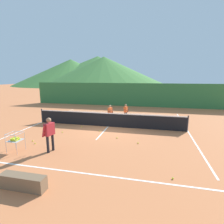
% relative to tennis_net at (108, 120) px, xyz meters
% --- Properties ---
extents(ground_plane, '(120.00, 120.00, 0.00)m').
position_rel_tennis_net_xyz_m(ground_plane, '(0.00, 0.00, -0.50)').
color(ground_plane, '#C67042').
extents(line_baseline_near, '(10.48, 0.08, 0.01)m').
position_rel_tennis_net_xyz_m(line_baseline_near, '(0.00, -6.10, -0.50)').
color(line_baseline_near, white).
rests_on(line_baseline_near, ground).
extents(line_baseline_far, '(10.48, 0.08, 0.01)m').
position_rel_tennis_net_xyz_m(line_baseline_far, '(0.00, 4.89, -0.50)').
color(line_baseline_far, white).
rests_on(line_baseline_far, ground).
extents(line_sideline_west, '(0.08, 10.99, 0.01)m').
position_rel_tennis_net_xyz_m(line_sideline_west, '(-5.24, 0.00, -0.50)').
color(line_sideline_west, white).
rests_on(line_sideline_west, ground).
extents(line_sideline_east, '(0.08, 10.99, 0.01)m').
position_rel_tennis_net_xyz_m(line_sideline_east, '(5.24, 0.00, -0.50)').
color(line_sideline_east, white).
rests_on(line_sideline_east, ground).
extents(line_service_center, '(0.08, 5.46, 0.01)m').
position_rel_tennis_net_xyz_m(line_service_center, '(0.00, 0.00, -0.50)').
color(line_service_center, white).
rests_on(line_service_center, ground).
extents(tennis_net, '(10.43, 0.08, 1.05)m').
position_rel_tennis_net_xyz_m(tennis_net, '(0.00, 0.00, 0.00)').
color(tennis_net, '#333338').
rests_on(tennis_net, ground).
extents(instructor, '(0.44, 0.80, 1.62)m').
position_rel_tennis_net_xyz_m(instructor, '(-1.59, -4.65, 0.47)').
color(instructor, black).
rests_on(instructor, ground).
extents(student_0, '(0.41, 0.70, 1.29)m').
position_rel_tennis_net_xyz_m(student_0, '(-0.20, 1.42, 0.28)').
color(student_0, black).
rests_on(student_0, ground).
extents(student_1, '(0.42, 0.69, 1.28)m').
position_rel_tennis_net_xyz_m(student_1, '(0.90, 2.22, 0.27)').
color(student_1, black).
rests_on(student_1, ground).
extents(ball_cart, '(0.58, 0.58, 0.90)m').
position_rel_tennis_net_xyz_m(ball_cart, '(-3.15, -5.03, 0.10)').
color(ball_cart, '#B7B7BC').
rests_on(ball_cart, ground).
extents(tennis_ball_0, '(0.07, 0.07, 0.07)m').
position_rel_tennis_net_xyz_m(tennis_ball_0, '(-2.46, -1.97, -0.47)').
color(tennis_ball_0, yellow).
rests_on(tennis_ball_0, ground).
extents(tennis_ball_1, '(0.07, 0.07, 0.07)m').
position_rel_tennis_net_xyz_m(tennis_ball_1, '(-1.74, -0.58, -0.47)').
color(tennis_ball_1, yellow).
rests_on(tennis_ball_1, ground).
extents(tennis_ball_2, '(0.07, 0.07, 0.07)m').
position_rel_tennis_net_xyz_m(tennis_ball_2, '(1.09, -2.23, -0.47)').
color(tennis_ball_2, yellow).
rests_on(tennis_ball_2, ground).
extents(tennis_ball_3, '(0.07, 0.07, 0.07)m').
position_rel_tennis_net_xyz_m(tennis_ball_3, '(-3.81, -0.99, -0.47)').
color(tennis_ball_3, yellow).
rests_on(tennis_ball_3, ground).
extents(tennis_ball_4, '(0.07, 0.07, 0.07)m').
position_rel_tennis_net_xyz_m(tennis_ball_4, '(3.74, -5.77, -0.47)').
color(tennis_ball_4, yellow).
rests_on(tennis_ball_4, ground).
extents(tennis_ball_5, '(0.07, 0.07, 0.07)m').
position_rel_tennis_net_xyz_m(tennis_ball_5, '(-0.24, -1.21, -0.47)').
color(tennis_ball_5, yellow).
rests_on(tennis_ball_5, ground).
extents(tennis_ball_6, '(0.07, 0.07, 0.07)m').
position_rel_tennis_net_xyz_m(tennis_ball_6, '(-2.89, -4.01, -0.47)').
color(tennis_ball_6, yellow).
rests_on(tennis_ball_6, ground).
extents(tennis_ball_7, '(0.07, 0.07, 0.07)m').
position_rel_tennis_net_xyz_m(tennis_ball_7, '(-3.25, -3.72, -0.47)').
color(tennis_ball_7, yellow).
rests_on(tennis_ball_7, ground).
extents(tennis_ball_8, '(0.07, 0.07, 0.07)m').
position_rel_tennis_net_xyz_m(tennis_ball_8, '(2.31, -2.76, -0.47)').
color(tennis_ball_8, yellow).
rests_on(tennis_ball_8, ground).
extents(windscreen_fence, '(23.06, 0.08, 2.68)m').
position_rel_tennis_net_xyz_m(windscreen_fence, '(0.00, 8.98, 0.84)').
color(windscreen_fence, '#33753D').
rests_on(windscreen_fence, ground).
extents(courtside_bench, '(1.50, 0.36, 0.46)m').
position_rel_tennis_net_xyz_m(courtside_bench, '(-0.86, -7.36, -0.27)').
color(courtside_bench, brown).
rests_on(courtside_bench, ground).
extents(hill_0, '(46.59, 46.59, 10.47)m').
position_rel_tennis_net_xyz_m(hill_0, '(-14.95, 52.76, 4.74)').
color(hill_0, '#427A38').
rests_on(hill_0, ground).
extents(hill_1, '(44.57, 44.57, 10.21)m').
position_rel_tennis_net_xyz_m(hill_1, '(-29.95, 56.72, 4.61)').
color(hill_1, '#427A38').
rests_on(hill_1, ground).
extents(hill_2, '(57.45, 57.45, 11.73)m').
position_rel_tennis_net_xyz_m(hill_2, '(-20.32, 62.43, 5.37)').
color(hill_2, '#427A38').
rests_on(hill_2, ground).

